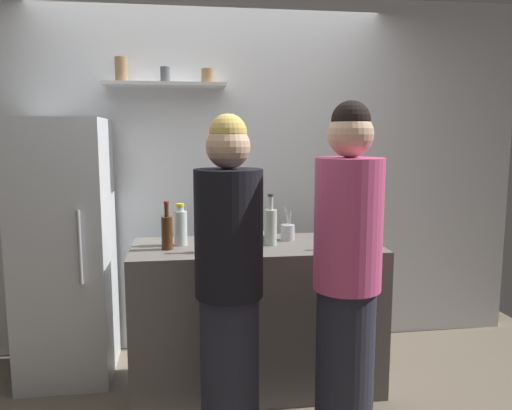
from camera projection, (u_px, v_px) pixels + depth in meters
back_wall_assembly at (211, 175)px, 3.73m from camera, size 4.80×0.32×2.60m
refrigerator at (66, 250)px, 3.26m from camera, size 0.57×0.64×1.71m
counter at (256, 315)px, 3.17m from camera, size 1.53×0.65×0.92m
baking_pan at (239, 236)px, 3.24m from camera, size 0.34×0.24×0.05m
utensil_holder at (288, 232)px, 3.24m from camera, size 0.09×0.09×0.22m
wine_bottle_amber_glass at (167, 231)px, 2.96m from camera, size 0.07×0.07×0.29m
wine_bottle_pale_glass at (270, 226)px, 3.08m from camera, size 0.08×0.08×0.32m
wine_bottle_green_glass at (225, 233)px, 2.90m from camera, size 0.07×0.07×0.31m
wine_bottle_dark_glass at (355, 232)px, 2.99m from camera, size 0.07×0.07×0.27m
water_bottle_plastic at (180, 227)px, 3.08m from camera, size 0.08×0.08×0.26m
person_pink_top at (347, 279)px, 2.51m from camera, size 0.34×0.34×1.77m
person_blonde at (229, 287)px, 2.50m from camera, size 0.34×0.34×1.70m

